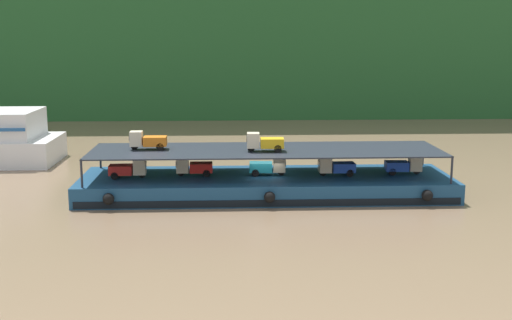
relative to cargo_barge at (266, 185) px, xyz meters
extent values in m
plane|color=#7F664C|center=(0.00, 0.03, -0.75)|extent=(400.00, 400.00, 0.00)
cube|color=navy|center=(0.00, 0.03, 0.00)|extent=(27.85, 7.84, 1.50)
cube|color=black|center=(0.00, -3.91, -0.40)|extent=(27.29, 0.06, 0.50)
sphere|color=black|center=(-11.14, -4.13, 0.10)|extent=(0.80, 0.80, 0.80)
sphere|color=black|center=(0.00, -4.13, 0.10)|extent=(0.80, 0.80, 0.80)
sphere|color=black|center=(11.14, -4.13, 0.10)|extent=(0.80, 0.80, 0.80)
cylinder|color=#232833|center=(13.05, 3.47, 1.75)|extent=(0.16, 0.16, 2.00)
cylinder|color=#232833|center=(13.05, -3.41, 1.75)|extent=(0.16, 0.16, 2.00)
cylinder|color=#232833|center=(-13.05, 3.47, 1.75)|extent=(0.16, 0.16, 2.00)
cylinder|color=#232833|center=(-13.05, -3.41, 1.75)|extent=(0.16, 0.16, 2.00)
cube|color=#232833|center=(0.00, 0.03, 2.70)|extent=(26.25, 7.04, 0.10)
cube|color=red|center=(-10.83, -0.38, 1.38)|extent=(1.72, 1.23, 0.70)
cube|color=beige|center=(-9.43, -0.35, 1.58)|extent=(0.92, 1.02, 1.10)
cube|color=#19232D|center=(-8.96, -0.34, 1.69)|extent=(0.06, 0.85, 0.38)
cylinder|color=black|center=(-9.28, -0.35, 1.03)|extent=(0.56, 0.15, 0.56)
cylinder|color=black|center=(-11.22, -0.91, 1.03)|extent=(0.56, 0.15, 0.56)
cylinder|color=black|center=(-11.24, 0.15, 1.03)|extent=(0.56, 0.15, 0.56)
cube|color=red|center=(-4.90, 0.21, 1.38)|extent=(1.72, 1.23, 0.70)
cube|color=beige|center=(-6.30, 0.19, 1.58)|extent=(0.92, 1.01, 1.10)
cube|color=#19232D|center=(-6.77, 0.18, 1.69)|extent=(0.05, 0.85, 0.38)
cylinder|color=black|center=(-6.45, 0.18, 1.03)|extent=(0.56, 0.15, 0.56)
cylinder|color=black|center=(-4.51, 0.74, 1.03)|extent=(0.56, 0.15, 0.56)
cylinder|color=black|center=(-4.49, -0.32, 1.03)|extent=(0.56, 0.15, 0.56)
cube|color=teal|center=(-0.39, 0.17, 1.38)|extent=(1.77, 1.30, 0.70)
cube|color=#C6B793|center=(1.01, 0.09, 1.58)|extent=(0.96, 1.05, 1.10)
cube|color=#19232D|center=(1.48, 0.06, 1.69)|extent=(0.09, 0.85, 0.38)
cylinder|color=black|center=(1.16, 0.08, 1.03)|extent=(0.57, 0.17, 0.56)
cylinder|color=black|center=(-0.82, -0.33, 1.03)|extent=(0.57, 0.17, 0.56)
cylinder|color=black|center=(-0.76, 0.73, 1.03)|extent=(0.57, 0.17, 0.56)
cube|color=#1E47B7|center=(5.84, -0.20, 1.38)|extent=(1.74, 1.26, 0.70)
cube|color=beige|center=(4.44, -0.25, 1.58)|extent=(0.93, 1.03, 1.10)
cube|color=#19232D|center=(3.97, -0.27, 1.69)|extent=(0.07, 0.85, 0.38)
cylinder|color=black|center=(4.29, -0.26, 1.03)|extent=(0.56, 0.16, 0.56)
cylinder|color=black|center=(6.22, 0.34, 1.03)|extent=(0.56, 0.16, 0.56)
cylinder|color=black|center=(6.26, -0.72, 1.03)|extent=(0.56, 0.16, 0.56)
cube|color=#1E47B7|center=(10.00, 0.10, 1.38)|extent=(1.77, 1.30, 0.70)
cube|color=beige|center=(11.40, 0.02, 1.58)|extent=(0.96, 1.05, 1.10)
cube|color=#19232D|center=(11.87, -0.01, 1.69)|extent=(0.09, 0.85, 0.38)
cylinder|color=black|center=(11.55, 0.01, 1.03)|extent=(0.57, 0.17, 0.56)
cylinder|color=black|center=(9.57, -0.41, 1.03)|extent=(0.57, 0.17, 0.56)
cylinder|color=black|center=(9.63, 0.65, 1.03)|extent=(0.57, 0.17, 0.56)
cube|color=orange|center=(-8.32, 0.45, 3.38)|extent=(1.70, 1.20, 0.70)
cube|color=beige|center=(-9.72, 0.45, 3.58)|extent=(0.90, 1.00, 1.10)
cube|color=#19232D|center=(-10.19, 0.44, 3.69)|extent=(0.04, 0.85, 0.38)
cylinder|color=black|center=(-9.87, 0.44, 3.03)|extent=(0.56, 0.14, 0.56)
cylinder|color=black|center=(-7.92, 0.98, 3.03)|extent=(0.56, 0.14, 0.56)
cylinder|color=black|center=(-7.92, -0.08, 3.03)|extent=(0.56, 0.14, 0.56)
cube|color=gold|center=(0.40, -0.77, 3.38)|extent=(1.74, 1.25, 0.70)
cube|color=beige|center=(-1.00, -0.73, 3.58)|extent=(0.93, 1.03, 1.10)
cube|color=#19232D|center=(-1.47, -0.71, 3.69)|extent=(0.07, 0.85, 0.38)
cylinder|color=black|center=(-1.15, -0.72, 3.03)|extent=(0.56, 0.16, 0.56)
cylinder|color=black|center=(0.81, -0.25, 3.03)|extent=(0.56, 0.16, 0.56)
cylinder|color=black|center=(0.78, -1.31, 3.03)|extent=(0.56, 0.16, 0.56)
camera|label=1|loc=(-2.95, -48.21, 11.20)|focal=45.83mm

